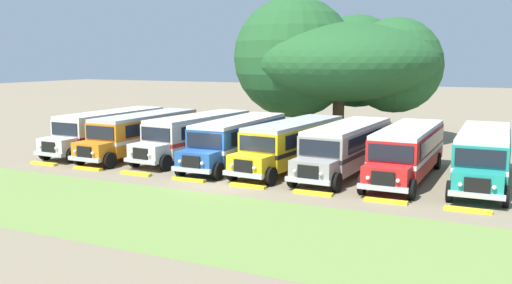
{
  "coord_description": "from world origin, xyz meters",
  "views": [
    {
      "loc": [
        14.08,
        -25.32,
        6.64
      ],
      "look_at": [
        0.0,
        4.44,
        1.6
      ],
      "focal_mm": 38.56,
      "sensor_mm": 36.0,
      "label": 1
    }
  ],
  "objects": [
    {
      "name": "ground_plane",
      "position": [
        0.0,
        0.0,
        0.0
      ],
      "size": [
        220.0,
        220.0,
        0.0
      ],
      "primitive_type": "plane",
      "color": "#84755B"
    },
    {
      "name": "foreground_grass_strip",
      "position": [
        0.0,
        -6.49,
        0.0
      ],
      "size": [
        80.0,
        8.38,
        0.01
      ],
      "primitive_type": "cube",
      "color": "olive",
      "rests_on": "ground_plane"
    },
    {
      "name": "parked_bus_slot_0",
      "position": [
        -12.34,
        5.76,
        1.58
      ],
      "size": [
        2.85,
        10.86,
        2.82
      ],
      "rotation": [
        0.0,
        0.0,
        -1.59
      ],
      "color": "silver",
      "rests_on": "ground_plane"
    },
    {
      "name": "parked_bus_slot_1",
      "position": [
        -9.02,
        5.35,
        1.58
      ],
      "size": [
        2.85,
        10.86,
        2.82
      ],
      "rotation": [
        0.0,
        0.0,
        -1.59
      ],
      "color": "orange",
      "rests_on": "ground_plane"
    },
    {
      "name": "parked_bus_slot_2",
      "position": [
        -5.24,
        6.25,
        1.58
      ],
      "size": [
        3.4,
        10.95,
        2.82
      ],
      "rotation": [
        0.0,
        0.0,
        -1.65
      ],
      "color": "silver",
      "rests_on": "ground_plane"
    },
    {
      "name": "parked_bus_slot_3",
      "position": [
        -1.67,
        5.35,
        1.58
      ],
      "size": [
        2.78,
        10.85,
        2.82
      ],
      "rotation": [
        0.0,
        0.0,
        -1.56
      ],
      "color": "#23519E",
      "rests_on": "ground_plane"
    },
    {
      "name": "parked_bus_slot_4",
      "position": [
        2.02,
        5.46,
        1.58
      ],
      "size": [
        3.59,
        10.98,
        2.82
      ],
      "rotation": [
        0.0,
        0.0,
        -1.67
      ],
      "color": "yellow",
      "rests_on": "ground_plane"
    },
    {
      "name": "parked_bus_slot_5",
      "position": [
        5.35,
        5.53,
        1.58
      ],
      "size": [
        3.19,
        10.91,
        2.82
      ],
      "rotation": [
        0.0,
        0.0,
        -1.63
      ],
      "color": "#9E9993",
      "rests_on": "ground_plane"
    },
    {
      "name": "parked_bus_slot_6",
      "position": [
        8.81,
        5.6,
        1.58
      ],
      "size": [
        2.82,
        10.86,
        2.82
      ],
      "rotation": [
        0.0,
        0.0,
        -1.59
      ],
      "color": "red",
      "rests_on": "ground_plane"
    },
    {
      "name": "parked_bus_slot_7",
      "position": [
        12.7,
        6.01,
        1.58
      ],
      "size": [
        2.81,
        10.86,
        2.82
      ],
      "rotation": [
        0.0,
        0.0,
        -1.56
      ],
      "color": "teal",
      "rests_on": "ground_plane"
    },
    {
      "name": "curb_wheelstop_0",
      "position": [
        -12.51,
        -0.36,
        0.07
      ],
      "size": [
        2.0,
        0.36,
        0.15
      ],
      "primitive_type": "cube",
      "color": "yellow",
      "rests_on": "ground_plane"
    },
    {
      "name": "curb_wheelstop_1",
      "position": [
        -8.94,
        -0.36,
        0.07
      ],
      "size": [
        2.0,
        0.36,
        0.15
      ],
      "primitive_type": "cube",
      "color": "yellow",
      "rests_on": "ground_plane"
    },
    {
      "name": "curb_wheelstop_2",
      "position": [
        -5.36,
        -0.36,
        0.07
      ],
      "size": [
        2.0,
        0.36,
        0.15
      ],
      "primitive_type": "cube",
      "color": "yellow",
      "rests_on": "ground_plane"
    },
    {
      "name": "curb_wheelstop_3",
      "position": [
        -1.79,
        -0.36,
        0.07
      ],
      "size": [
        2.0,
        0.36,
        0.15
      ],
      "primitive_type": "cube",
      "color": "yellow",
      "rests_on": "ground_plane"
    },
    {
      "name": "curb_wheelstop_4",
      "position": [
        1.79,
        -0.36,
        0.07
      ],
      "size": [
        2.0,
        0.36,
        0.15
      ],
      "primitive_type": "cube",
      "color": "yellow",
      "rests_on": "ground_plane"
    },
    {
      "name": "curb_wheelstop_5",
      "position": [
        5.36,
        -0.36,
        0.07
      ],
      "size": [
        2.0,
        0.36,
        0.15
      ],
      "primitive_type": "cube",
      "color": "yellow",
      "rests_on": "ground_plane"
    },
    {
      "name": "curb_wheelstop_6",
      "position": [
        8.94,
        -0.36,
        0.07
      ],
      "size": [
        2.0,
        0.36,
        0.15
      ],
      "primitive_type": "cube",
      "color": "yellow",
      "rests_on": "ground_plane"
    },
    {
      "name": "curb_wheelstop_7",
      "position": [
        12.51,
        -0.36,
        0.07
      ],
      "size": [
        2.0,
        0.36,
        0.15
      ],
      "primitive_type": "cube",
      "color": "yellow",
      "rests_on": "ground_plane"
    },
    {
      "name": "broad_shade_tree",
      "position": [
        0.65,
        18.6,
        6.39
      ],
      "size": [
        16.27,
        16.3,
        11.57
      ],
      "color": "brown",
      "rests_on": "ground_plane"
    }
  ]
}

